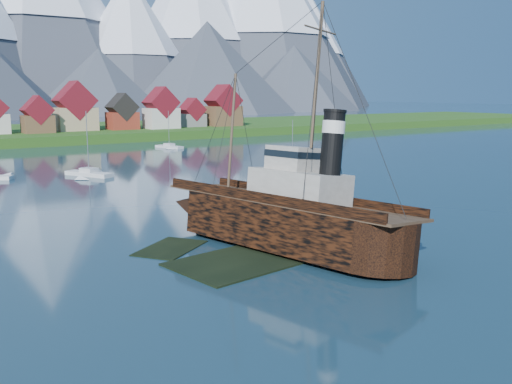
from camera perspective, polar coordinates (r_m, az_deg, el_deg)
ground at (r=60.68m, az=1.65°, el=-5.65°), size 1400.00×1400.00×0.00m
shoal at (r=63.45m, az=1.82°, el=-5.28°), size 31.71×21.24×1.14m
seawall at (r=183.39m, az=-23.22°, el=4.05°), size 600.00×2.50×2.00m
tugboat_wreck at (r=61.64m, az=1.77°, el=-2.20°), size 7.83×33.74×26.73m
sailboat_d at (r=128.45m, az=3.64°, el=2.75°), size 2.77×7.97×10.66m
sailboat_e at (r=171.23m, az=-8.67°, el=4.46°), size 5.22×10.13×11.41m
sailboat_f at (r=117.24m, az=-16.35°, el=1.69°), size 7.18×10.80×13.26m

